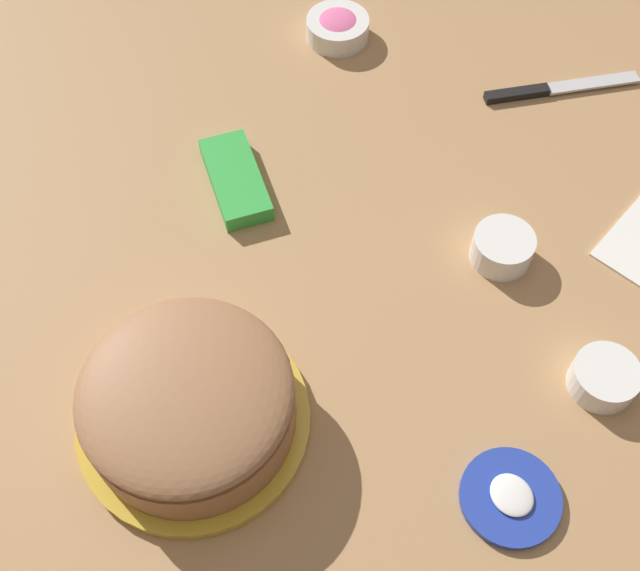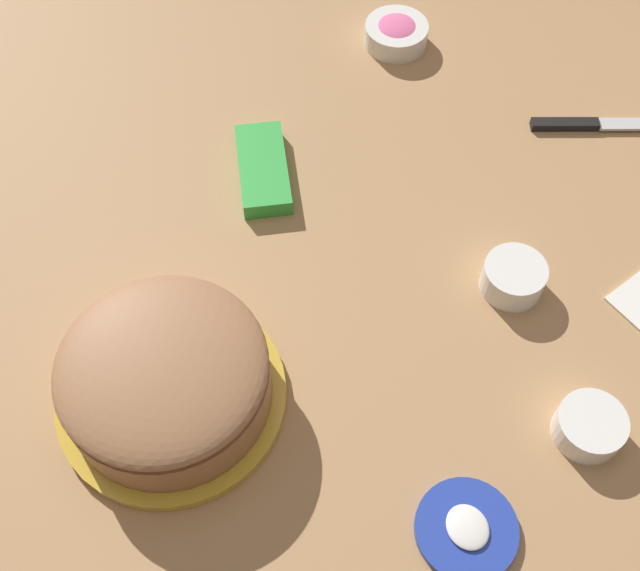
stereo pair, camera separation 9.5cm
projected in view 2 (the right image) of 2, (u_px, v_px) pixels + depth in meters
name	position (u px, v px, depth m)	size (l,w,h in m)	color
ground_plane	(391.00, 253.00, 1.02)	(1.54, 1.54, 0.00)	tan
frosted_cake	(166.00, 380.00, 0.87)	(0.26, 0.26, 0.10)	gold
frosting_tub_lid	(467.00, 529.00, 0.83)	(0.11, 0.11, 0.02)	#233DAD
spreading_knife	(598.00, 124.00, 1.13)	(0.12, 0.22, 0.01)	silver
sprinkle_bowl_green	(513.00, 277.00, 0.98)	(0.08, 0.08, 0.04)	white
sprinkle_bowl_orange	(590.00, 426.00, 0.87)	(0.08, 0.08, 0.04)	white
sprinkle_bowl_pink	(396.00, 33.00, 1.21)	(0.10, 0.10, 0.04)	white
candy_box_lower	(263.00, 169.00, 1.08)	(0.15, 0.06, 0.03)	green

